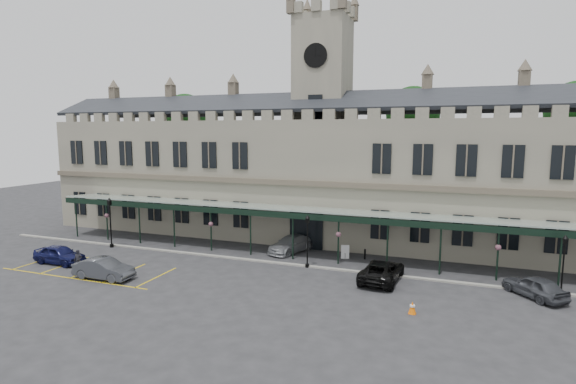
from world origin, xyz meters
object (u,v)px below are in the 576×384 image
(sign_board, at_px, (345,252))
(lamp_post_left, at_px, (110,218))
(lamp_post_mid, at_px, (307,236))
(lamp_post_right, at_px, (564,259))
(traffic_cone, at_px, (412,308))
(car_left_a, at_px, (60,254))
(clock_tower, at_px, (323,110))
(car_left_b, at_px, (104,269))
(person_a, at_px, (78,261))
(car_taxi, at_px, (291,244))
(car_van, at_px, (382,271))
(car_right_a, at_px, (534,286))
(station_building, at_px, (322,175))

(sign_board, bearing_deg, lamp_post_left, 175.76)
(lamp_post_mid, height_order, lamp_post_right, lamp_post_mid)
(traffic_cone, bearing_deg, car_left_a, 179.01)
(clock_tower, height_order, traffic_cone, clock_tower)
(traffic_cone, distance_m, sign_board, 12.11)
(lamp_post_left, height_order, car_left_b, lamp_post_left)
(lamp_post_left, relative_size, person_a, 2.76)
(lamp_post_mid, distance_m, car_left_b, 15.69)
(sign_board, relative_size, car_taxi, 0.23)
(car_van, bearing_deg, car_right_a, -174.08)
(lamp_post_left, relative_size, car_taxi, 0.93)
(lamp_post_left, distance_m, sign_board, 22.19)
(lamp_post_mid, bearing_deg, lamp_post_left, -178.74)
(lamp_post_mid, height_order, car_left_a, lamp_post_mid)
(car_left_a, relative_size, car_left_b, 0.97)
(traffic_cone, xyz_separation_m, sign_board, (-6.53, 10.20, 0.21))
(car_right_a, bearing_deg, traffic_cone, -2.40)
(traffic_cone, relative_size, car_left_b, 0.16)
(sign_board, height_order, car_right_a, car_right_a)
(lamp_post_left, relative_size, traffic_cone, 6.29)
(car_left_a, relative_size, person_a, 2.61)
(car_van, xyz_separation_m, person_a, (-22.72, -6.03, 0.10))
(car_right_a, bearing_deg, sign_board, -58.10)
(car_taxi, xyz_separation_m, person_a, (-13.72, -11.25, 0.12))
(car_left_a, bearing_deg, traffic_cone, -89.81)
(station_building, bearing_deg, traffic_cone, -58.03)
(sign_board, bearing_deg, clock_tower, 106.05)
(sign_board, relative_size, car_right_a, 0.28)
(station_building, distance_m, lamp_post_left, 20.98)
(clock_tower, bearing_deg, car_left_b, -121.74)
(station_building, relative_size, car_left_b, 12.86)
(lamp_post_right, height_order, car_van, lamp_post_right)
(car_taxi, bearing_deg, car_van, -11.17)
(traffic_cone, height_order, person_a, person_a)
(sign_board, xyz_separation_m, car_taxi, (-5.13, 0.44, 0.16))
(traffic_cone, distance_m, car_right_a, 9.26)
(sign_board, distance_m, car_van, 6.15)
(traffic_cone, relative_size, car_taxi, 0.15)
(lamp_post_right, height_order, car_left_b, lamp_post_right)
(station_building, height_order, car_van, station_building)
(car_left_b, bearing_deg, lamp_post_left, 37.41)
(car_taxi, bearing_deg, car_left_a, -130.04)
(car_left_b, bearing_deg, person_a, 76.28)
(lamp_post_left, distance_m, car_right_a, 35.66)
(lamp_post_right, distance_m, person_a, 35.37)
(station_building, distance_m, traffic_cone, 21.15)
(station_building, distance_m, sign_board, 10.05)
(lamp_post_left, distance_m, car_van, 25.68)
(lamp_post_right, bearing_deg, clock_tower, 152.38)
(car_left_a, relative_size, car_van, 0.82)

